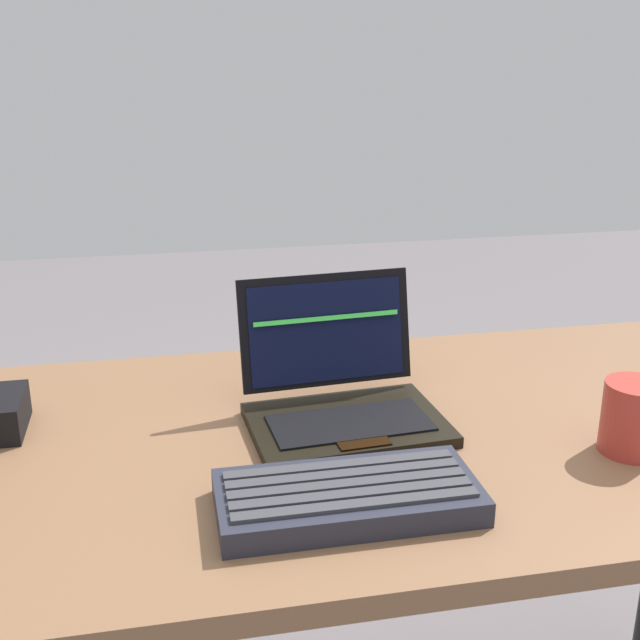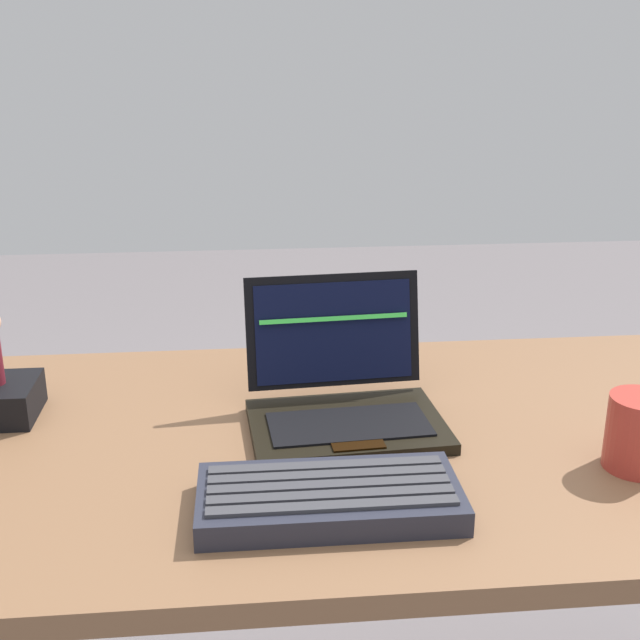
% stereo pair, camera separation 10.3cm
% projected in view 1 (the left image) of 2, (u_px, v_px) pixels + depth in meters
% --- Properties ---
extents(desk, '(1.64, 0.66, 0.75)m').
position_uv_depth(desk, '(311.00, 495.00, 1.09)').
color(desk, brown).
rests_on(desk, ground).
extents(laptop_front, '(0.27, 0.23, 0.19)m').
position_uv_depth(laptop_front, '(341.00, 396.00, 1.09)').
color(laptop_front, black).
rests_on(laptop_front, desk).
extents(external_keyboard, '(0.29, 0.14, 0.03)m').
position_uv_depth(external_keyboard, '(348.00, 496.00, 0.89)').
color(external_keyboard, '#252733').
rests_on(external_keyboard, desk).
extents(coffee_mug, '(0.12, 0.08, 0.09)m').
position_uv_depth(coffee_mug, '(635.00, 417.00, 1.01)').
color(coffee_mug, '#AC342A').
rests_on(coffee_mug, desk).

